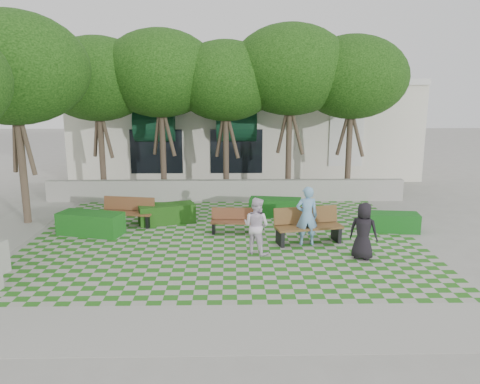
{
  "coord_description": "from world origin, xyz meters",
  "views": [
    {
      "loc": [
        0.2,
        -13.13,
        4.58
      ],
      "look_at": [
        0.5,
        1.5,
        1.4
      ],
      "focal_mm": 35.0,
      "sensor_mm": 36.0,
      "label": 1
    }
  ],
  "objects_px": {
    "hedge_midleft": "(167,214)",
    "hedge_midright": "(275,207)",
    "person_blue": "(307,216)",
    "person_dark": "(363,231)",
    "person_white": "(256,226)",
    "bench_mid": "(235,221)",
    "hedge_west": "(91,224)",
    "hedge_east": "(391,222)",
    "bench_east": "(308,226)",
    "bench_west": "(127,212)"
  },
  "relations": [
    {
      "from": "bench_east",
      "to": "hedge_midright",
      "type": "bearing_deg",
      "value": 91.13
    },
    {
      "from": "person_white",
      "to": "bench_east",
      "type": "bearing_deg",
      "value": -116.98
    },
    {
      "from": "hedge_midleft",
      "to": "hedge_east",
      "type": "bearing_deg",
      "value": -8.37
    },
    {
      "from": "hedge_midright",
      "to": "hedge_midleft",
      "type": "distance_m",
      "value": 4.01
    },
    {
      "from": "hedge_midright",
      "to": "person_blue",
      "type": "bearing_deg",
      "value": -79.43
    },
    {
      "from": "person_blue",
      "to": "bench_mid",
      "type": "bearing_deg",
      "value": -30.79
    },
    {
      "from": "person_blue",
      "to": "person_dark",
      "type": "relative_size",
      "value": 1.13
    },
    {
      "from": "hedge_west",
      "to": "bench_east",
      "type": "bearing_deg",
      "value": -7.89
    },
    {
      "from": "bench_west",
      "to": "person_dark",
      "type": "distance_m",
      "value": 8.02
    },
    {
      "from": "bench_mid",
      "to": "hedge_midright",
      "type": "height_order",
      "value": "bench_mid"
    },
    {
      "from": "hedge_west",
      "to": "person_white",
      "type": "height_order",
      "value": "person_white"
    },
    {
      "from": "hedge_east",
      "to": "hedge_midleft",
      "type": "bearing_deg",
      "value": 171.63
    },
    {
      "from": "hedge_midleft",
      "to": "person_dark",
      "type": "xyz_separation_m",
      "value": [
        5.91,
        -3.7,
        0.46
      ]
    },
    {
      "from": "bench_east",
      "to": "hedge_west",
      "type": "height_order",
      "value": "bench_east"
    },
    {
      "from": "bench_east",
      "to": "hedge_west",
      "type": "relative_size",
      "value": 1.03
    },
    {
      "from": "hedge_midright",
      "to": "bench_east",
      "type": "bearing_deg",
      "value": -77.3
    },
    {
      "from": "person_white",
      "to": "person_blue",
      "type": "bearing_deg",
      "value": -122.08
    },
    {
      "from": "bench_mid",
      "to": "hedge_west",
      "type": "distance_m",
      "value": 4.67
    },
    {
      "from": "person_white",
      "to": "hedge_west",
      "type": "bearing_deg",
      "value": 13.14
    },
    {
      "from": "person_blue",
      "to": "person_dark",
      "type": "distance_m",
      "value": 1.85
    },
    {
      "from": "person_dark",
      "to": "person_blue",
      "type": "bearing_deg",
      "value": -13.66
    },
    {
      "from": "hedge_midleft",
      "to": "person_blue",
      "type": "distance_m",
      "value": 5.2
    },
    {
      "from": "person_blue",
      "to": "bench_east",
      "type": "bearing_deg",
      "value": -110.35
    },
    {
      "from": "bench_mid",
      "to": "person_blue",
      "type": "distance_m",
      "value": 2.55
    },
    {
      "from": "bench_east",
      "to": "bench_mid",
      "type": "relative_size",
      "value": 1.37
    },
    {
      "from": "hedge_west",
      "to": "person_white",
      "type": "relative_size",
      "value": 1.27
    },
    {
      "from": "hedge_midright",
      "to": "hedge_midleft",
      "type": "height_order",
      "value": "hedge_midleft"
    },
    {
      "from": "person_white",
      "to": "hedge_midleft",
      "type": "bearing_deg",
      "value": -13.94
    },
    {
      "from": "bench_east",
      "to": "bench_west",
      "type": "relative_size",
      "value": 1.12
    },
    {
      "from": "hedge_midleft",
      "to": "person_blue",
      "type": "bearing_deg",
      "value": -28.52
    },
    {
      "from": "bench_mid",
      "to": "hedge_east",
      "type": "distance_m",
      "value": 5.2
    },
    {
      "from": "hedge_west",
      "to": "person_white",
      "type": "bearing_deg",
      "value": -19.87
    },
    {
      "from": "hedge_midright",
      "to": "person_blue",
      "type": "distance_m",
      "value": 3.45
    },
    {
      "from": "hedge_midright",
      "to": "hedge_midleft",
      "type": "xyz_separation_m",
      "value": [
        -3.91,
        -0.88,
        0.01
      ]
    },
    {
      "from": "bench_mid",
      "to": "hedge_east",
      "type": "height_order",
      "value": "bench_mid"
    },
    {
      "from": "hedge_east",
      "to": "person_white",
      "type": "bearing_deg",
      "value": -155.76
    },
    {
      "from": "hedge_midleft",
      "to": "person_white",
      "type": "distance_m",
      "value": 4.39
    },
    {
      "from": "hedge_midright",
      "to": "person_dark",
      "type": "bearing_deg",
      "value": -66.51
    },
    {
      "from": "hedge_midright",
      "to": "hedge_west",
      "type": "height_order",
      "value": "hedge_west"
    },
    {
      "from": "hedge_midleft",
      "to": "hedge_midright",
      "type": "bearing_deg",
      "value": 12.7
    },
    {
      "from": "bench_west",
      "to": "hedge_west",
      "type": "height_order",
      "value": "bench_west"
    },
    {
      "from": "hedge_east",
      "to": "hedge_west",
      "type": "height_order",
      "value": "hedge_west"
    },
    {
      "from": "person_dark",
      "to": "bench_mid",
      "type": "bearing_deg",
      "value": -6.8
    },
    {
      "from": "bench_mid",
      "to": "hedge_midleft",
      "type": "height_order",
      "value": "bench_mid"
    },
    {
      "from": "person_dark",
      "to": "hedge_midright",
      "type": "bearing_deg",
      "value": -38.05
    },
    {
      "from": "bench_mid",
      "to": "hedge_east",
      "type": "relative_size",
      "value": 0.89
    },
    {
      "from": "bench_east",
      "to": "person_white",
      "type": "bearing_deg",
      "value": -161.56
    },
    {
      "from": "person_blue",
      "to": "person_dark",
      "type": "height_order",
      "value": "person_blue"
    },
    {
      "from": "hedge_west",
      "to": "person_blue",
      "type": "height_order",
      "value": "person_blue"
    },
    {
      "from": "bench_west",
      "to": "person_white",
      "type": "distance_m",
      "value": 5.22
    }
  ]
}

